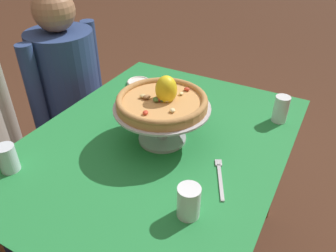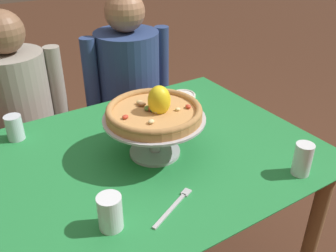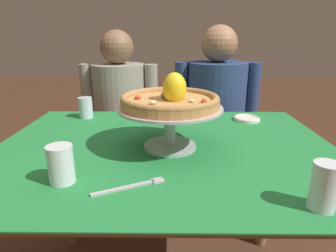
% 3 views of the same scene
% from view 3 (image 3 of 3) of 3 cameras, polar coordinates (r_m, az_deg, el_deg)
% --- Properties ---
extents(dining_table, '(1.23, 0.95, 0.76)m').
position_cam_3_polar(dining_table, '(1.09, -0.59, -9.27)').
color(dining_table, olive).
rests_on(dining_table, ground).
extents(pizza_stand, '(0.36, 0.36, 0.15)m').
position_cam_3_polar(pizza_stand, '(0.99, 0.37, 1.21)').
color(pizza_stand, '#B7B7C1').
rests_on(pizza_stand, dining_table).
extents(pizza, '(0.34, 0.34, 0.12)m').
position_cam_3_polar(pizza, '(0.97, 0.47, 5.32)').
color(pizza, tan).
rests_on(pizza, pizza_stand).
extents(water_glass_front_right, '(0.06, 0.06, 0.12)m').
position_cam_3_polar(water_glass_front_right, '(0.76, 28.61, -10.96)').
color(water_glass_front_right, white).
rests_on(water_glass_front_right, dining_table).
extents(water_glass_front_left, '(0.07, 0.07, 0.11)m').
position_cam_3_polar(water_glass_front_left, '(0.83, -20.51, -7.59)').
color(water_glass_front_left, white).
rests_on(water_glass_front_left, dining_table).
extents(water_glass_back_left, '(0.07, 0.07, 0.10)m').
position_cam_3_polar(water_glass_back_left, '(1.44, -16.06, 3.27)').
color(water_glass_back_left, silver).
rests_on(water_glass_back_left, dining_table).
extents(side_plate, '(0.12, 0.12, 0.02)m').
position_cam_3_polar(side_plate, '(1.39, 15.42, 1.45)').
color(side_plate, white).
rests_on(side_plate, dining_table).
extents(dinner_fork, '(0.19, 0.10, 0.01)m').
position_cam_3_polar(dinner_fork, '(0.78, -6.97, -11.78)').
color(dinner_fork, '#B7B7C1').
rests_on(dinner_fork, dining_table).
extents(diner_left, '(0.48, 0.33, 1.17)m').
position_cam_3_polar(diner_left, '(1.86, -9.30, -0.78)').
color(diner_left, navy).
rests_on(diner_left, ground).
extents(diner_right, '(0.51, 0.37, 1.20)m').
position_cam_3_polar(diner_right, '(1.83, 9.32, -0.22)').
color(diner_right, black).
rests_on(diner_right, ground).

